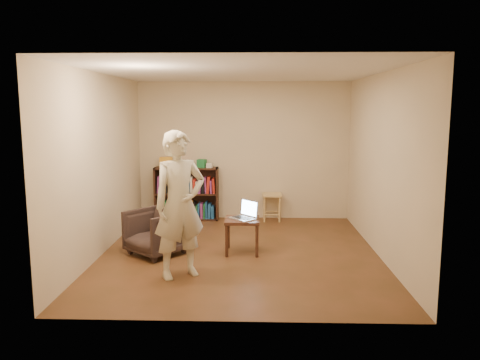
{
  "coord_description": "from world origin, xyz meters",
  "views": [
    {
      "loc": [
        0.21,
        -6.63,
        2.09
      ],
      "look_at": [
        -0.01,
        0.35,
        1.03
      ],
      "focal_mm": 35.0,
      "sensor_mm": 36.0,
      "label": 1
    }
  ],
  "objects_px": {
    "stool": "(272,199)",
    "armchair": "(156,232)",
    "bookshelf": "(187,197)",
    "laptop": "(245,214)",
    "person": "(180,205)",
    "side_table": "(242,224)"
  },
  "relations": [
    {
      "from": "person",
      "to": "armchair",
      "type": "bearing_deg",
      "value": 87.23
    },
    {
      "from": "bookshelf",
      "to": "laptop",
      "type": "bearing_deg",
      "value": -60.82
    },
    {
      "from": "stool",
      "to": "side_table",
      "type": "relative_size",
      "value": 1.01
    },
    {
      "from": "stool",
      "to": "bookshelf",
      "type": "bearing_deg",
      "value": 177.73
    },
    {
      "from": "laptop",
      "to": "person",
      "type": "height_order",
      "value": "person"
    },
    {
      "from": "stool",
      "to": "armchair",
      "type": "distance_m",
      "value": 2.76
    },
    {
      "from": "bookshelf",
      "to": "side_table",
      "type": "relative_size",
      "value": 2.36
    },
    {
      "from": "armchair",
      "to": "person",
      "type": "distance_m",
      "value": 1.18
    },
    {
      "from": "armchair",
      "to": "side_table",
      "type": "distance_m",
      "value": 1.25
    },
    {
      "from": "laptop",
      "to": "stool",
      "type": "bearing_deg",
      "value": 123.64
    },
    {
      "from": "armchair",
      "to": "stool",
      "type": "bearing_deg",
      "value": 89.87
    },
    {
      "from": "person",
      "to": "stool",
      "type": "bearing_deg",
      "value": 35.34
    },
    {
      "from": "stool",
      "to": "side_table",
      "type": "distance_m",
      "value": 2.08
    },
    {
      "from": "stool",
      "to": "laptop",
      "type": "bearing_deg",
      "value": -103.08
    },
    {
      "from": "side_table",
      "to": "bookshelf",
      "type": "bearing_deg",
      "value": 118.17
    },
    {
      "from": "side_table",
      "to": "person",
      "type": "height_order",
      "value": "person"
    },
    {
      "from": "bookshelf",
      "to": "side_table",
      "type": "distance_m",
      "value": 2.36
    },
    {
      "from": "side_table",
      "to": "laptop",
      "type": "bearing_deg",
      "value": 19.08
    },
    {
      "from": "bookshelf",
      "to": "person",
      "type": "xyz_separation_m",
      "value": [
        0.37,
        -3.08,
        0.48
      ]
    },
    {
      "from": "armchair",
      "to": "laptop",
      "type": "height_order",
      "value": "laptop"
    },
    {
      "from": "stool",
      "to": "armchair",
      "type": "height_order",
      "value": "armchair"
    },
    {
      "from": "laptop",
      "to": "person",
      "type": "xyz_separation_m",
      "value": [
        -0.79,
        -1.01,
        0.35
      ]
    }
  ]
}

